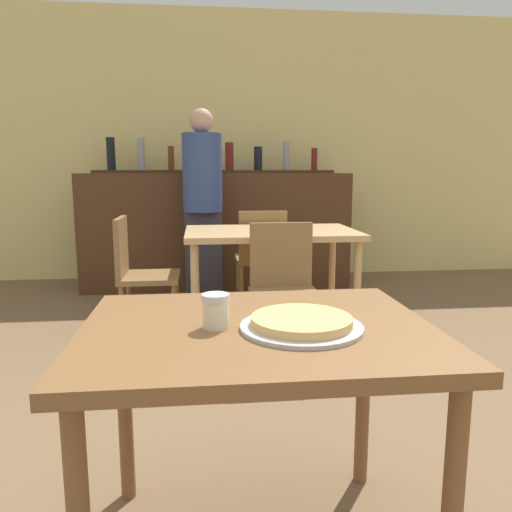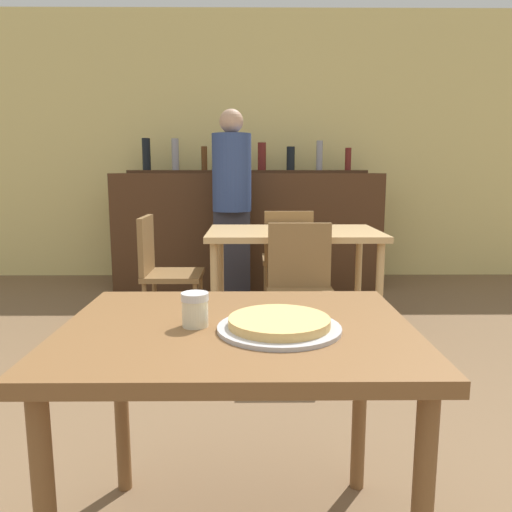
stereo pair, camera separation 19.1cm
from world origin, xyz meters
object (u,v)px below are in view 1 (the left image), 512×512
(person_standing, at_px, (203,199))
(cheese_shaker, at_px, (216,311))
(pizza_tray, at_px, (301,324))
(chair_far_side_back, at_px, (261,253))
(chair_far_side_left, at_px, (138,269))
(chair_far_side_front, at_px, (284,283))

(person_standing, bearing_deg, cheese_shaker, -89.69)
(cheese_shaker, bearing_deg, pizza_tray, -9.74)
(person_standing, bearing_deg, pizza_tray, -85.49)
(chair_far_side_back, height_order, chair_far_side_left, same)
(pizza_tray, bearing_deg, cheese_shaker, 170.26)
(pizza_tray, distance_m, person_standing, 3.13)
(pizza_tray, height_order, person_standing, person_standing)
(chair_far_side_left, relative_size, cheese_shaker, 8.88)
(cheese_shaker, bearing_deg, chair_far_side_back, 80.42)
(chair_far_side_back, distance_m, cheese_shaker, 2.70)
(chair_far_side_back, bearing_deg, person_standing, -42.86)
(chair_far_side_back, relative_size, cheese_shaker, 8.88)
(chair_far_side_front, xyz_separation_m, chair_far_side_left, (-0.91, 0.55, 0.00))
(chair_far_side_front, distance_m, chair_far_side_left, 1.07)
(chair_far_side_front, xyz_separation_m, pizza_tray, (-0.22, -1.58, 0.25))
(chair_far_side_front, height_order, chair_far_side_left, same)
(chair_far_side_front, height_order, person_standing, person_standing)
(chair_far_side_back, height_order, person_standing, person_standing)
(chair_far_side_left, height_order, person_standing, person_standing)
(chair_far_side_back, xyz_separation_m, person_standing, (-0.46, 0.43, 0.42))
(chair_far_side_front, xyz_separation_m, cheese_shaker, (-0.45, -1.54, 0.28))
(chair_far_side_front, relative_size, chair_far_side_left, 1.00)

